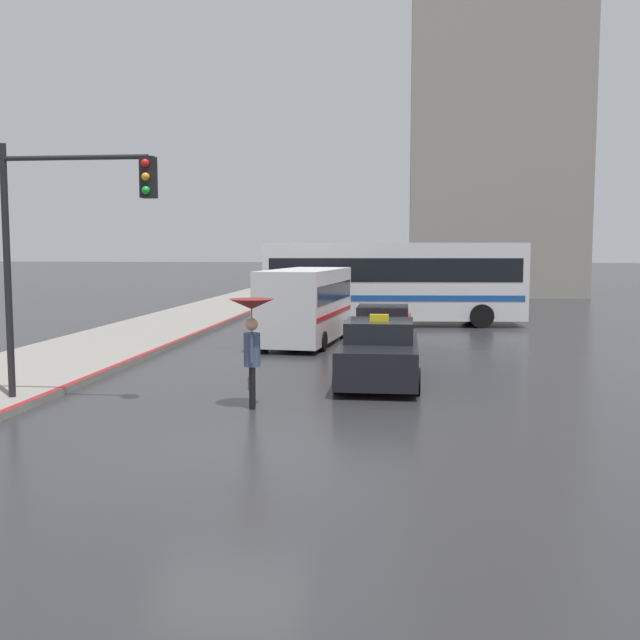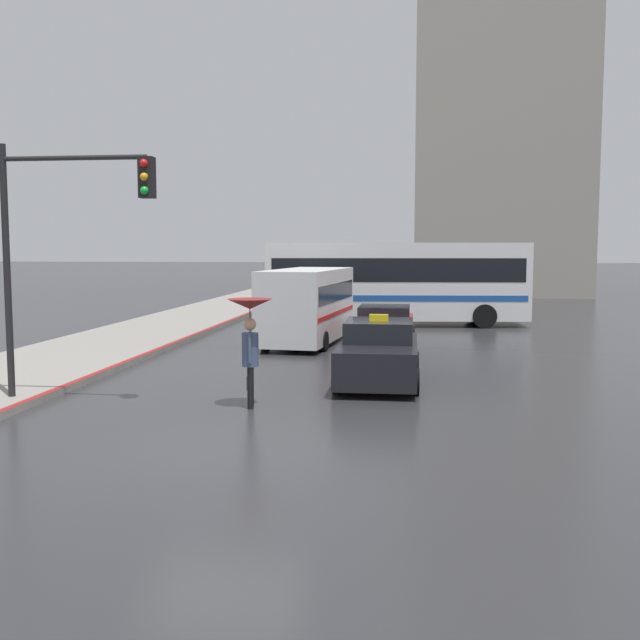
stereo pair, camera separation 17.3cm
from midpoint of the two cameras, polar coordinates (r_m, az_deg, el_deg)
name	(u,v)px [view 1 (the left image)]	position (r m, az deg, el deg)	size (l,w,h in m)	color
ground_plane	(226,452)	(12.06, -7.61, -9.95)	(300.00, 300.00, 0.00)	#2D2D30
taxi	(379,354)	(17.75, 4.24, -2.63)	(1.91, 4.13, 1.65)	black
sedan_red	(383,329)	(23.62, 4.59, -0.68)	(1.91, 4.28, 1.37)	maroon
ambulance_van	(306,302)	(24.97, -1.28, 1.35)	(2.60, 5.94, 2.49)	silver
city_bus	(393,280)	(31.16, 5.43, 3.09)	(10.81, 3.47, 3.40)	silver
pedestrian_with_umbrella	(252,326)	(14.94, -5.55, -0.47)	(0.90, 0.90, 2.20)	black
traffic_light	(67,225)	(15.84, -19.04, 6.88)	(3.20, 0.38, 5.28)	black
building_tower_near	(492,62)	(56.90, 12.89, 18.64)	(11.24, 13.91, 32.45)	gray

